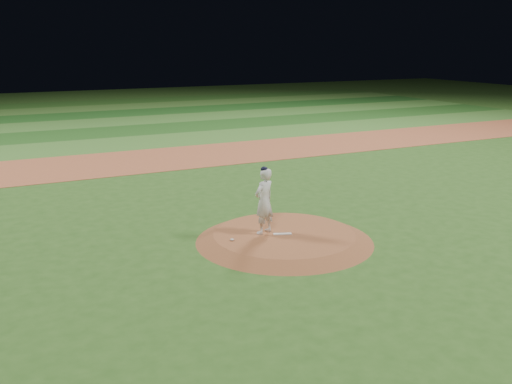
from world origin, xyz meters
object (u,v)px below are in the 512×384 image
Objects in this scene: pitching_rubber at (282,234)px; pitchers_mound at (284,237)px; pitcher_on_mound at (264,201)px; rosin_bag at (232,240)px.

pitchers_mound is at bearing 48.61° from pitching_rubber.
pitchers_mound is 1.32m from pitcher_on_mound.
rosin_bag is 0.06× the size of pitcher_on_mound.
rosin_bag is 1.56m from pitcher_on_mound.
pitcher_on_mound is at bearing 149.98° from pitchers_mound.
pitchers_mound is 9.84× the size of pitching_rubber.
pitcher_on_mound is (1.18, 0.21, 1.00)m from rosin_bag.
pitching_rubber reaches higher than pitchers_mound.
pitching_rubber is (-0.09, -0.05, 0.14)m from pitchers_mound.
pitching_rubber is 1.18m from pitcher_on_mound.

